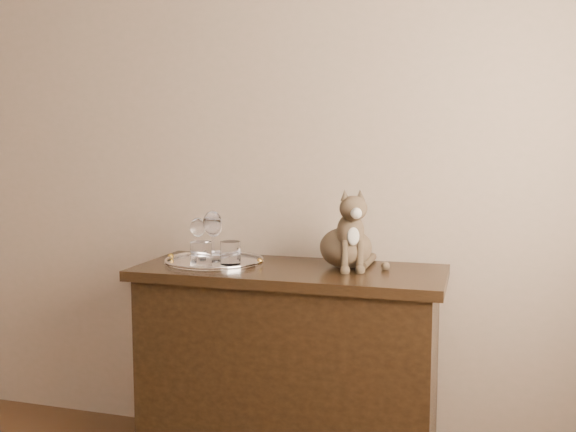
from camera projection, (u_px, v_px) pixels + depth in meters
name	position (u px, v px, depth m)	size (l,w,h in m)	color
wall_back	(182.00, 140.00, 2.91)	(4.00, 0.10, 2.70)	tan
sideboard	(289.00, 373.00, 2.55)	(1.20, 0.50, 0.85)	black
tray	(214.00, 262.00, 2.60)	(0.40, 0.40, 0.01)	silver
wine_glass_a	(198.00, 238.00, 2.67)	(0.06, 0.06, 0.17)	silver
wine_glass_b	(214.00, 238.00, 2.66)	(0.06, 0.06, 0.17)	silver
wine_glass_d	(213.00, 236.00, 2.60)	(0.08, 0.08, 0.20)	white
tumbler_a	(230.00, 253.00, 2.53)	(0.08, 0.08, 0.09)	silver
tumbler_b	(201.00, 254.00, 2.49)	(0.08, 0.08, 0.09)	white
cat	(346.00, 228.00, 2.49)	(0.31, 0.29, 0.31)	brown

